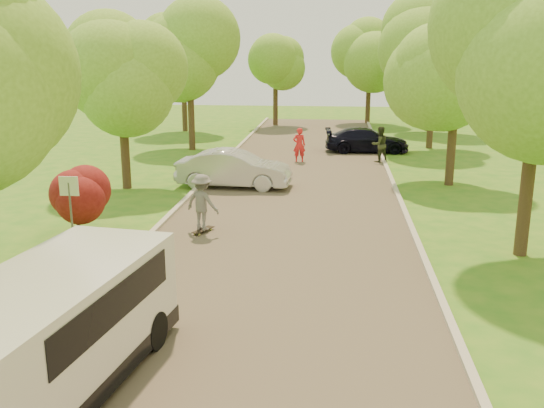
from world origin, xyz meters
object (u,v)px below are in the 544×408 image
at_px(person_olive, 380,144).
at_px(minivan, 52,332).
at_px(silver_sedan, 234,169).
at_px(dark_sedan, 367,140).
at_px(person_striped, 299,145).
at_px(longboard, 203,230).
at_px(street_sign, 70,198).
at_px(skateboarder, 202,202).

bearing_deg(person_olive, minivan, 45.84).
bearing_deg(silver_sedan, dark_sedan, -28.57).
bearing_deg(silver_sedan, person_olive, -41.45).
height_order(dark_sedan, person_striped, person_striped).
bearing_deg(minivan, person_striped, 90.53).
distance_m(minivan, longboard, 9.24).
distance_m(street_sign, skateboarder, 3.95).
xyz_separation_m(skateboarder, person_striped, (2.24, 12.62, -0.12)).
height_order(street_sign, skateboarder, street_sign).
relative_size(dark_sedan, person_olive, 2.55).
bearing_deg(longboard, person_olive, -92.71).
relative_size(dark_sedan, longboard, 4.97).
bearing_deg(street_sign, longboard, 32.44).
bearing_deg(skateboarder, street_sign, 55.58).
height_order(dark_sedan, skateboarder, skateboarder).
distance_m(silver_sedan, longboard, 6.55).
bearing_deg(dark_sedan, silver_sedan, 144.90).
bearing_deg(minivan, dark_sedan, 83.67).
height_order(silver_sedan, longboard, silver_sedan).
distance_m(minivan, person_olive, 23.19).
xyz_separation_m(dark_sedan, person_olive, (0.50, -3.06, 0.24)).
relative_size(silver_sedan, longboard, 5.08).
height_order(dark_sedan, person_olive, person_olive).
xyz_separation_m(longboard, skateboarder, (0.00, 0.00, 0.90)).
distance_m(silver_sedan, person_olive, 9.11).
xyz_separation_m(street_sign, longboard, (3.30, 2.10, -1.47)).
distance_m(person_striped, person_olive, 4.08).
relative_size(minivan, longboard, 6.25).
relative_size(street_sign, silver_sedan, 0.46).
bearing_deg(street_sign, person_olive, 57.54).
height_order(dark_sedan, longboard, dark_sedan).
bearing_deg(skateboarder, longboard, 113.15).
height_order(street_sign, person_olive, street_sign).
bearing_deg(dark_sedan, minivan, 162.58).
bearing_deg(person_olive, longboard, 37.06).
xyz_separation_m(skateboarder, person_olive, (6.30, 13.00, -0.09)).
height_order(silver_sedan, person_olive, person_olive).
height_order(minivan, longboard, minivan).
bearing_deg(person_striped, silver_sedan, 61.23).
bearing_deg(longboard, skateboarder, -66.85).
distance_m(minivan, skateboarder, 9.18).
relative_size(silver_sedan, skateboarder, 2.68).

